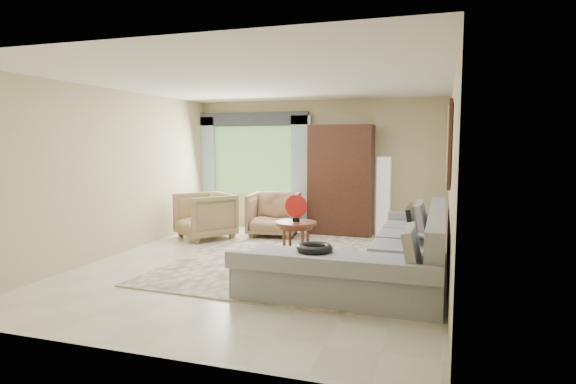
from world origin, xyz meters
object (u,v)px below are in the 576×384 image
(floor_lamp, at_px, (383,197))
(armoire, at_px, (341,180))
(armchair_right, at_px, (274,214))
(sectional_sofa, at_px, (389,259))
(tv_screen, at_px, (412,224))
(armchair_left, at_px, (205,216))
(potted_plant, at_px, (216,212))
(coffee_table, at_px, (296,241))

(floor_lamp, bearing_deg, armoire, -175.71)
(armchair_right, height_order, floor_lamp, floor_lamp)
(sectional_sofa, relative_size, armchair_right, 3.78)
(tv_screen, bearing_deg, sectional_sofa, -143.77)
(armchair_left, relative_size, armoire, 0.44)
(potted_plant, height_order, armoire, armoire)
(potted_plant, bearing_deg, coffee_table, -43.90)
(tv_screen, height_order, armoire, armoire)
(armoire, relative_size, floor_lamp, 1.40)
(sectional_sofa, xyz_separation_m, coffee_table, (-1.42, 0.58, 0.04))
(tv_screen, relative_size, floor_lamp, 0.49)
(potted_plant, distance_m, armoire, 2.82)
(armchair_right, bearing_deg, coffee_table, -67.38)
(floor_lamp, bearing_deg, potted_plant, 179.22)
(potted_plant, bearing_deg, sectional_sofa, -37.29)
(sectional_sofa, height_order, armchair_left, sectional_sofa)
(potted_plant, relative_size, armoire, 0.27)
(armchair_right, xyz_separation_m, potted_plant, (-1.55, 0.68, -0.13))
(floor_lamp, bearing_deg, sectional_sofa, -81.67)
(armchair_left, xyz_separation_m, armchair_right, (1.14, 0.60, -0.01))
(armchair_left, height_order, armchair_right, armchair_left)
(coffee_table, distance_m, armchair_left, 2.41)
(tv_screen, bearing_deg, armoire, 119.04)
(coffee_table, xyz_separation_m, potted_plant, (-2.52, 2.43, -0.03))
(coffee_table, height_order, armoire, armoire)
(sectional_sofa, xyz_separation_m, floor_lamp, (-0.43, 2.96, 0.47))
(sectional_sofa, relative_size, armoire, 1.65)
(armchair_left, bearing_deg, coffee_table, 8.89)
(armchair_left, relative_size, armchair_right, 1.02)
(tv_screen, height_order, potted_plant, tv_screen)
(armchair_left, bearing_deg, tv_screen, 15.53)
(coffee_table, distance_m, potted_plant, 3.50)
(armchair_right, bearing_deg, potted_plant, 149.65)
(tv_screen, height_order, coffee_table, tv_screen)
(potted_plant, xyz_separation_m, floor_lamp, (3.51, -0.05, 0.46))
(potted_plant, relative_size, floor_lamp, 0.38)
(floor_lamp, bearing_deg, tv_screen, -75.78)
(sectional_sofa, distance_m, armchair_left, 3.94)
(armoire, distance_m, floor_lamp, 0.86)
(tv_screen, distance_m, coffee_table, 1.78)
(coffee_table, distance_m, armchair_right, 2.00)
(tv_screen, distance_m, floor_lamp, 2.85)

